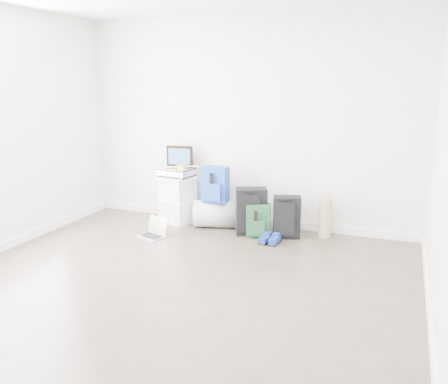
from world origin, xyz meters
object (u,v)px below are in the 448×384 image
at_px(large_suitcase, 251,211).
at_px(laptop, 154,232).
at_px(boxes_stack, 177,199).
at_px(briefcase, 177,172).
at_px(duffel_bag, 216,214).
at_px(carry_on, 287,217).

bearing_deg(large_suitcase, laptop, -177.84).
bearing_deg(boxes_stack, briefcase, 0.00).
bearing_deg(duffel_bag, carry_on, -19.96).
height_order(boxes_stack, briefcase, briefcase).
xyz_separation_m(briefcase, laptop, (0.00, -0.66, -0.64)).
relative_size(briefcase, carry_on, 0.81).
xyz_separation_m(duffel_bag, carry_on, (0.97, -0.09, 0.08)).
height_order(carry_on, laptop, carry_on).
relative_size(duffel_bag, large_suitcase, 0.97).
height_order(duffel_bag, carry_on, carry_on).
height_order(boxes_stack, large_suitcase, boxes_stack).
bearing_deg(boxes_stack, carry_on, 15.50).
bearing_deg(briefcase, large_suitcase, 1.77).
bearing_deg(duffel_bag, boxes_stack, 162.80).
bearing_deg(briefcase, duffel_bag, 6.61).
xyz_separation_m(briefcase, carry_on, (1.54, -0.11, -0.43)).
xyz_separation_m(briefcase, large_suitcase, (1.09, -0.14, -0.40)).
distance_m(boxes_stack, laptop, 0.71).
height_order(briefcase, carry_on, briefcase).
relative_size(duffel_bag, carry_on, 1.10).
bearing_deg(boxes_stack, large_suitcase, 12.40).
xyz_separation_m(carry_on, laptop, (-1.54, -0.55, -0.20)).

